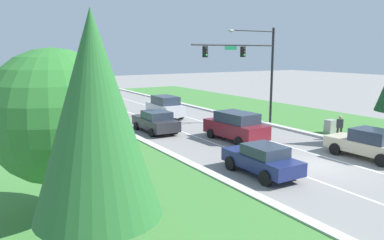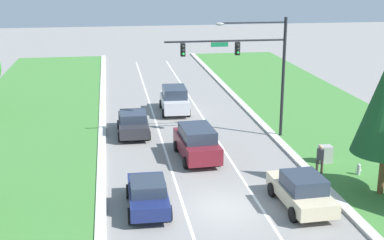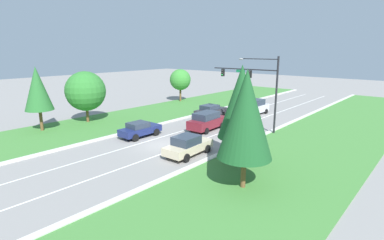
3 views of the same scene
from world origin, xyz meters
TOP-DOWN VIEW (x-y plane):
  - ground_plane at (0.00, 0.00)m, footprint 160.00×160.00m
  - curb_strip_right at (5.65, 0.00)m, footprint 0.50×90.00m
  - curb_strip_left at (-5.65, 0.00)m, footprint 0.50×90.00m
  - lane_stripe_inner_left at (-1.80, 0.00)m, footprint 0.14×81.00m
  - lane_stripe_inner_right at (1.80, 0.00)m, footprint 0.14×81.00m
  - traffic_signal_mast at (3.89, 10.15)m, footprint 7.80×0.41m
  - silver_suv at (-0.12, 17.29)m, footprint 2.21×4.58m
  - charcoal_sedan at (-3.56, 12.10)m, footprint 2.15×4.63m
  - champagne_sedan at (3.65, -0.50)m, footprint 2.20×4.59m
  - burgundy_suv at (-0.10, 6.82)m, footprint 2.36×4.84m
  - navy_sedan at (-3.47, 0.37)m, footprint 1.99×4.28m
  - utility_cabinet at (7.04, 4.83)m, footprint 0.70×0.60m
  - pedestrian at (6.09, 3.32)m, footprint 0.43×0.34m
  - fire_hydrant at (8.09, 2.76)m, footprint 0.34×0.20m

SIDE VIEW (x-z plane):
  - ground_plane at x=0.00m, z-range 0.00..0.00m
  - lane_stripe_inner_left at x=-1.80m, z-range 0.00..0.01m
  - lane_stripe_inner_right at x=1.80m, z-range 0.00..0.01m
  - curb_strip_right at x=5.65m, z-range 0.00..0.15m
  - curb_strip_left at x=-5.65m, z-range 0.00..0.15m
  - fire_hydrant at x=8.09m, z-range -0.01..0.69m
  - utility_cabinet at x=7.04m, z-range 0.00..1.07m
  - navy_sedan at x=-3.47m, z-range 0.03..1.56m
  - charcoal_sedan at x=-3.56m, z-range 0.01..1.61m
  - champagne_sedan at x=3.65m, z-range 0.00..1.69m
  - pedestrian at x=6.09m, z-range 0.09..1.78m
  - burgundy_suv at x=-0.10m, z-range 0.03..1.98m
  - silver_suv at x=-0.12m, z-range 0.02..2.03m
  - traffic_signal_mast at x=3.89m, z-range 1.31..9.18m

